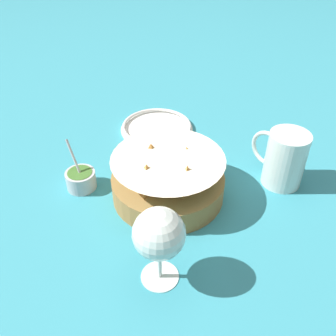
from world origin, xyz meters
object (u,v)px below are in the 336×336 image
Objects in this scene: wine_glass at (159,236)px; beer_mug at (284,161)px; side_plate at (157,127)px; food_basket at (168,179)px; sauce_cup at (81,179)px.

beer_mug is (0.02, -0.35, -0.04)m from wine_glass.
beer_mug is 0.69× the size of side_plate.
food_basket is 0.21m from wine_glass.
beer_mug reaches higher than food_basket.
sauce_cup is at bearing 105.43° from side_plate.
side_plate is at bearing 11.45° from beer_mug.
sauce_cup is at bearing 51.81° from beer_mug.
wine_glass is at bearing 141.31° from side_plate.
beer_mug is at bearing -86.72° from wine_glass.
beer_mug is (-0.26, -0.33, 0.03)m from sauce_cup.
food_basket is 2.17× the size of sauce_cup.
sauce_cup reaches higher than side_plate.
sauce_cup is 0.27m from side_plate.
side_plate is (0.35, -0.28, -0.09)m from wine_glass.
sauce_cup is (0.14, 0.12, -0.02)m from food_basket.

